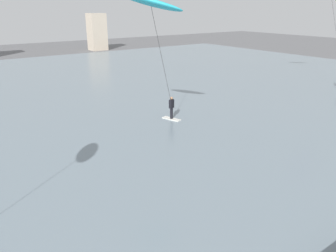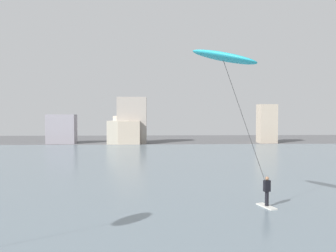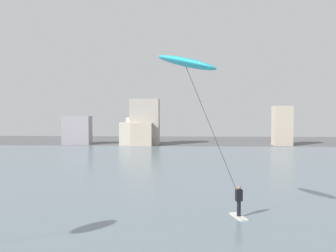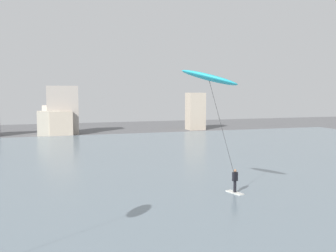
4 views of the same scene
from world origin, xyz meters
TOP-DOWN VIEW (x-y plane):
  - water_bay at (0.00, 30.22)m, footprint 84.00×52.00m
  - far_shore_buildings at (-3.64, 59.12)m, footprint 38.52×5.10m
  - kitesurfer_cyan at (2.17, 16.66)m, footprint 4.90×4.17m

SIDE VIEW (x-z plane):
  - water_bay at x=0.00m, z-range 0.00..0.10m
  - far_shore_buildings at x=-3.64m, z-range -0.93..6.81m
  - kitesurfer_cyan at x=2.17m, z-range 3.08..11.54m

